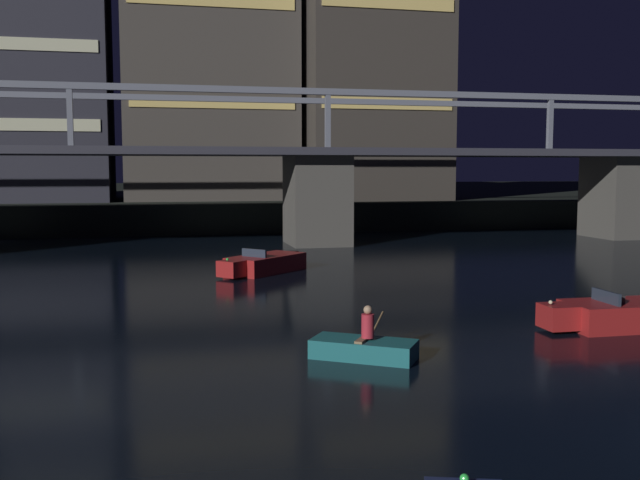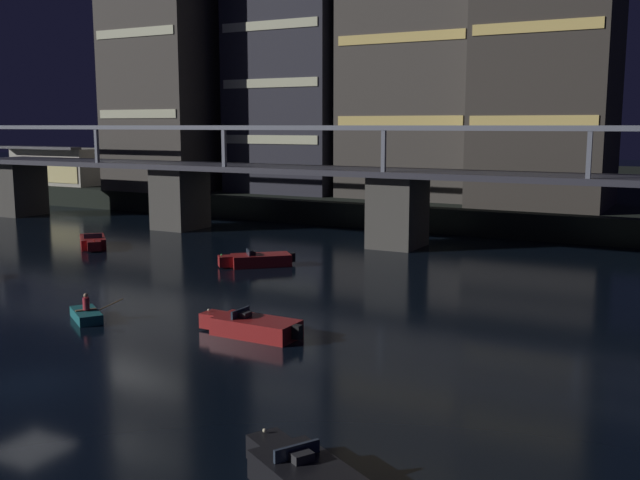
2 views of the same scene
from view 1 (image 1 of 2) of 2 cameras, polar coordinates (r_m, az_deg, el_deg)
name	(u,v)px [view 1 (image 1 of 2)]	position (r m, az deg, el deg)	size (l,w,h in m)	color
far_riverbank	(235,197)	(93.42, -6.66, 3.31)	(240.00, 80.00, 2.20)	black
river_bridge	(317,179)	(45.90, -0.24, 4.75)	(91.83, 6.40, 9.38)	#4C4944
tower_west_tall	(27,16)	(64.11, -21.88, 15.91)	(12.34, 10.82, 29.26)	#282833
speedboat_near_center	(263,264)	(33.55, -4.46, -1.87)	(4.47, 4.31, 1.16)	maroon
speedboat_near_right	(624,314)	(23.80, 22.61, -5.38)	(5.20, 1.84, 1.16)	maroon
dinghy_with_paddler	(364,348)	(18.62, 3.45, -8.37)	(2.78, 2.70, 1.36)	#196066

